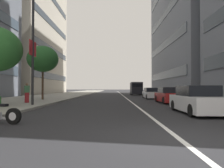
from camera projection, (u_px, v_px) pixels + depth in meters
ground_plane at (181, 140)px, 5.33m from camera, size 400.00×400.00×0.00m
sidewalk_right_plaza at (58, 96)px, 35.40m from camera, size 160.00×9.20×0.15m
lane_centre_stripe at (122, 95)px, 40.33m from camera, size 110.00×0.16×0.01m
car_far_down_avenue at (197, 100)px, 11.01m from camera, size 4.46×1.85×1.48m
car_following_behind at (169, 96)px, 18.67m from camera, size 4.28×1.84×1.43m
car_mid_block_traffic at (152, 94)px, 26.53m from camera, size 4.52×1.93×1.41m
delivery_van_ahead at (136, 88)px, 40.79m from camera, size 5.61×2.28×2.49m
street_lamp_with_banners at (38, 33)px, 15.01m from camera, size 1.26×2.76×8.90m
street_tree_far_plaza at (43, 59)px, 22.00m from camera, size 3.27×3.27×5.71m
pedestrian_on_plaza at (27, 93)px, 17.10m from camera, size 0.43×0.48×1.62m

